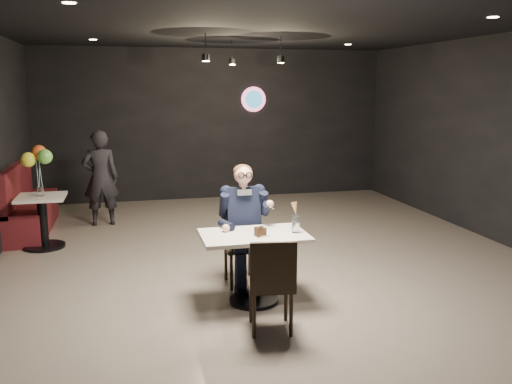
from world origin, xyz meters
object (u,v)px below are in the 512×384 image
object	(u,v)px
main_table	(254,268)
booth_bench	(31,198)
chair_near	(271,283)
balloon_vase	(41,191)
passerby	(101,178)
chair_far	(243,246)
side_table	(43,220)
seated_man	(243,224)
sundae_glass	(296,224)

from	to	relation	value
main_table	booth_bench	world-z (taller)	booth_bench
chair_near	balloon_vase	bearing A→B (deg)	134.95
chair_near	passerby	bearing A→B (deg)	119.10
chair_far	passerby	world-z (taller)	passerby
passerby	balloon_vase	bearing A→B (deg)	53.77
main_table	side_table	bearing A→B (deg)	132.95
chair_far	side_table	world-z (taller)	chair_far
seated_man	sundae_glass	xyz separation A→B (m)	(0.44, -0.60, 0.12)
sundae_glass	main_table	bearing A→B (deg)	173.09
seated_man	passerby	size ratio (longest dim) A/B	0.92
chair_far	sundae_glass	bearing A→B (deg)	-54.08
sundae_glass	balloon_vase	distance (m)	3.93
chair_far	booth_bench	distance (m)	4.12
chair_near	chair_far	bearing A→B (deg)	98.45
seated_man	balloon_vase	bearing A→B (deg)	139.66
main_table	chair_far	xyz separation A→B (m)	(0.00, 0.55, 0.09)
main_table	passerby	xyz separation A→B (m)	(-1.68, 3.79, 0.41)
passerby	seated_man	bearing A→B (deg)	114.33
balloon_vase	side_table	bearing A→B (deg)	0.00
main_table	seated_man	world-z (taller)	seated_man
sundae_glass	chair_near	bearing A→B (deg)	-124.95
booth_bench	passerby	world-z (taller)	passerby
chair_far	seated_man	distance (m)	0.26
sundae_glass	chair_far	bearing A→B (deg)	125.92
chair_near	side_table	distance (m)	4.11
chair_near	balloon_vase	distance (m)	4.13
seated_man	balloon_vase	xyz separation A→B (m)	(-2.44, 2.08, 0.10)
booth_bench	passerby	bearing A→B (deg)	8.90
booth_bench	side_table	size ratio (longest dim) A/B	2.64
balloon_vase	passerby	bearing A→B (deg)	56.90
booth_bench	side_table	xyz separation A→B (m)	(0.30, -1.00, -0.13)
chair_far	chair_near	world-z (taller)	same
seated_man	chair_far	bearing A→B (deg)	0.00
side_table	passerby	xyz separation A→B (m)	(0.76, 1.17, 0.38)
balloon_vase	main_table	bearing A→B (deg)	-47.05
chair_far	balloon_vase	size ratio (longest dim) A/B	6.78
balloon_vase	seated_man	bearing A→B (deg)	-40.34
chair_near	sundae_glass	size ratio (longest dim) A/B	5.16
chair_far	booth_bench	size ratio (longest dim) A/B	0.43
seated_man	side_table	world-z (taller)	seated_man
seated_man	sundae_glass	distance (m)	0.75
chair_near	balloon_vase	xyz separation A→B (m)	(-2.44, 3.30, 0.36)
chair_near	booth_bench	xyz separation A→B (m)	(-2.74, 4.30, 0.07)
seated_man	balloon_vase	size ratio (longest dim) A/B	10.61
booth_bench	balloon_vase	size ratio (longest dim) A/B	15.71
side_table	chair_near	bearing A→B (deg)	-53.50
booth_bench	side_table	world-z (taller)	booth_bench
chair_far	balloon_vase	world-z (taller)	chair_far
chair_near	seated_man	world-z (taller)	seated_man
seated_man	passerby	xyz separation A→B (m)	(-1.68, 3.24, 0.06)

